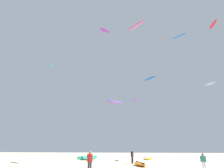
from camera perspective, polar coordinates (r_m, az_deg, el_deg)
person_foreground at (r=18.58m, az=-6.42°, el=-20.89°), size 0.58×0.40×1.78m
person_midground at (r=21.88m, az=24.82°, el=-19.32°), size 0.49×0.35×1.54m
person_left at (r=28.09m, az=5.84°, el=-19.81°), size 0.38×0.50×1.70m
kite_grounded_near at (r=36.45m, az=-7.06°, el=-20.35°), size 3.72×4.67×0.57m
kite_grounded_mid at (r=36.39m, az=10.32°, el=-20.34°), size 2.44×3.38×0.41m
kite_grounded_far at (r=24.83m, az=8.06°, el=-21.87°), size 1.89×3.76×0.46m
kite_aloft_0 at (r=50.32m, az=10.95°, el=1.64°), size 3.48×3.96×1.05m
kite_aloft_1 at (r=52.49m, az=-16.99°, el=4.92°), size 1.10×2.31×0.51m
kite_aloft_2 at (r=43.18m, az=0.93°, el=-5.21°), size 3.75×3.19×0.61m
kite_aloft_3 at (r=48.49m, az=27.10°, el=15.04°), size 1.07×3.47×0.68m
kite_aloft_4 at (r=40.32m, az=26.38°, el=0.08°), size 1.71×2.10×0.53m
kite_aloft_5 at (r=38.60m, az=7.03°, el=16.43°), size 4.10×3.97×1.14m
kite_aloft_6 at (r=44.61m, az=18.74°, el=12.91°), size 3.02×2.83×0.78m
kite_aloft_7 at (r=45.92m, az=6.73°, el=-4.47°), size 2.17×1.09×0.27m
kite_aloft_8 at (r=42.43m, az=-2.10°, el=15.19°), size 2.26×2.10×0.62m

